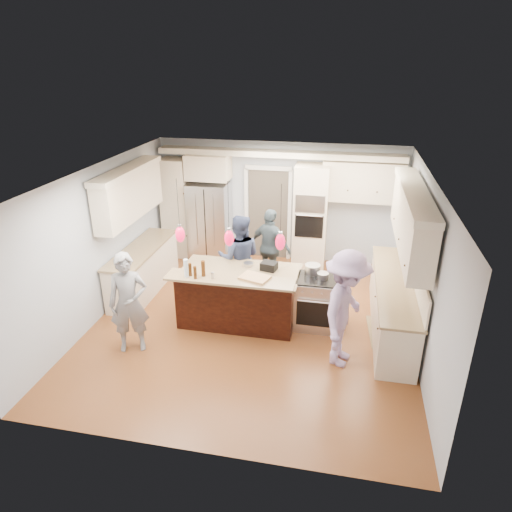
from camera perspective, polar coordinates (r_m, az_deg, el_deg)
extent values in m
plane|color=brown|center=(8.27, -0.49, -8.28)|extent=(6.00, 6.00, 0.00)
cube|color=#B2BCC6|center=(10.42, 2.92, 6.75)|extent=(5.50, 0.04, 2.70)
cube|color=#B2BCC6|center=(5.13, -7.66, -12.80)|extent=(5.50, 0.04, 2.70)
cube|color=#B2BCC6|center=(8.61, -18.74, 1.76)|extent=(0.04, 6.00, 2.70)
cube|color=#B2BCC6|center=(7.61, 20.18, -1.31)|extent=(0.04, 6.00, 2.70)
cube|color=white|center=(7.22, -0.56, 10.23)|extent=(5.50, 6.00, 0.04)
cube|color=#B7B7BC|center=(10.56, -5.80, 4.32)|extent=(0.90, 0.70, 1.80)
cube|color=beige|center=(10.09, 6.83, 4.85)|extent=(0.72, 0.64, 2.30)
cube|color=black|center=(9.66, 6.77, 6.49)|extent=(0.60, 0.02, 0.35)
cube|color=black|center=(9.82, 6.63, 3.70)|extent=(0.60, 0.02, 0.50)
cylinder|color=#B7B7BC|center=(9.71, 6.68, 5.02)|extent=(0.55, 0.02, 0.02)
cube|color=beige|center=(10.79, -9.85, 5.92)|extent=(0.60, 0.58, 2.30)
cube|color=beige|center=(10.27, -5.99, 11.02)|extent=(0.95, 0.58, 0.55)
cube|color=beige|center=(9.99, 13.21, 8.99)|extent=(1.70, 0.35, 0.85)
cube|color=beige|center=(9.96, 2.87, 12.66)|extent=(5.30, 0.38, 0.12)
cube|color=#4C443A|center=(10.54, 1.53, 5.26)|extent=(0.90, 0.06, 2.10)
cube|color=white|center=(10.22, 1.55, 10.95)|extent=(1.04, 0.06, 0.10)
cube|color=beige|center=(8.23, 16.63, -6.01)|extent=(0.60, 3.00, 0.88)
cube|color=tan|center=(8.02, 17.00, -3.15)|extent=(0.64, 3.05, 0.04)
cube|color=beige|center=(7.63, 18.85, 4.05)|extent=(0.35, 3.00, 0.85)
cube|color=beige|center=(7.49, 19.26, 7.51)|extent=(0.37, 3.10, 0.10)
cube|color=beige|center=(9.45, -13.87, -1.71)|extent=(0.60, 2.20, 0.88)
cube|color=tan|center=(9.26, -14.14, 0.86)|extent=(0.64, 2.25, 0.04)
cube|color=beige|center=(8.97, -15.52, 7.29)|extent=(0.35, 2.20, 0.85)
cube|color=beige|center=(8.85, -15.80, 10.27)|extent=(0.37, 2.30, 0.10)
cube|color=black|center=(8.23, -1.99, -4.94)|extent=(2.00, 1.00, 0.88)
cube|color=tan|center=(8.02, -2.04, -2.06)|extent=(2.10, 1.10, 0.04)
cube|color=black|center=(7.70, -2.96, -6.24)|extent=(2.00, 0.12, 1.08)
cube|color=tan|center=(7.32, -3.32, -2.98)|extent=(2.10, 0.42, 0.04)
cube|color=black|center=(8.03, 1.63, -1.27)|extent=(0.31, 0.27, 0.14)
cube|color=#B7B7BC|center=(8.05, 7.66, -5.78)|extent=(0.76, 0.66, 0.90)
cube|color=black|center=(7.78, 7.45, -7.29)|extent=(0.65, 0.01, 0.45)
cube|color=black|center=(7.83, 7.84, -2.84)|extent=(0.72, 0.59, 0.02)
cube|color=black|center=(8.05, 10.58, -6.08)|extent=(0.06, 0.71, 0.88)
cylinder|color=black|center=(7.14, -9.74, 6.61)|extent=(0.01, 0.01, 0.75)
ellipsoid|color=red|center=(7.31, -9.46, 2.67)|extent=(0.15, 0.15, 0.26)
cylinder|color=black|center=(6.90, -3.48, 6.31)|extent=(0.01, 0.01, 0.75)
ellipsoid|color=red|center=(7.07, -3.38, 2.24)|extent=(0.15, 0.15, 0.26)
cylinder|color=black|center=(6.74, 3.15, 5.91)|extent=(0.01, 0.01, 0.75)
ellipsoid|color=red|center=(6.92, 3.05, 1.76)|extent=(0.15, 0.15, 0.26)
imported|color=gray|center=(7.45, -15.62, -5.69)|extent=(0.71, 0.59, 1.68)
imported|color=navy|center=(8.69, -2.09, -0.25)|extent=(0.92, 0.77, 1.71)
imported|color=#42545D|center=(9.30, 1.81, 1.08)|extent=(1.03, 0.74, 1.62)
imported|color=#A78CBD|center=(6.95, 11.13, -6.55)|extent=(0.98, 1.34, 1.87)
cube|color=olive|center=(8.30, 16.36, -9.20)|extent=(0.78, 1.09, 0.01)
cylinder|color=silver|center=(7.38, -8.75, -1.51)|extent=(0.09, 0.09, 0.31)
cylinder|color=#3F210B|center=(7.43, -8.23, -1.68)|extent=(0.06, 0.06, 0.22)
cylinder|color=#3F210B|center=(7.32, -7.62, -2.07)|extent=(0.07, 0.07, 0.21)
cylinder|color=#3F210B|center=(7.38, -6.61, -1.56)|extent=(0.07, 0.07, 0.26)
cylinder|color=#B7B7BC|center=(7.31, -5.45, -2.45)|extent=(0.07, 0.07, 0.11)
cube|color=tan|center=(7.30, -0.15, -2.70)|extent=(0.53, 0.45, 0.04)
cylinder|color=#B7B7BC|center=(7.97, 7.08, -1.62)|extent=(0.27, 0.27, 0.16)
cylinder|color=#B7B7BC|center=(7.82, 8.33, -2.45)|extent=(0.20, 0.20, 0.10)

